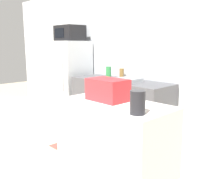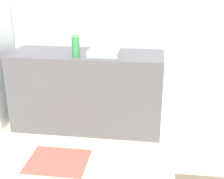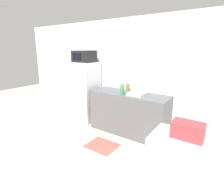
{
  "view_description": "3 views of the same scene",
  "coord_description": "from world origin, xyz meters",
  "px_view_note": "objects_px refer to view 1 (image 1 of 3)",
  "views": [
    {
      "loc": [
        2.63,
        -0.05,
        1.5
      ],
      "look_at": [
        0.35,
        2.24,
        0.91
      ],
      "focal_mm": 40.0,
      "sensor_mm": 36.0,
      "label": 1
    },
    {
      "loc": [
        0.69,
        -0.57,
        1.81
      ],
      "look_at": [
        0.34,
        1.91,
        0.86
      ],
      "focal_mm": 50.0,
      "sensor_mm": 36.0,
      "label": 2
    },
    {
      "loc": [
        1.73,
        -0.45,
        1.9
      ],
      "look_at": [
        -0.02,
        2.08,
        1.18
      ],
      "focal_mm": 28.0,
      "sensor_mm": 36.0,
      "label": 3
    }
  ],
  "objects_px": {
    "basket": "(108,90)",
    "jar": "(138,102)",
    "refrigerator": "(71,81)",
    "microwave": "(70,33)",
    "bottle_tall": "(109,74)",
    "bottle_short": "(122,73)"
  },
  "relations": [
    {
      "from": "bottle_tall",
      "to": "basket",
      "type": "xyz_separation_m",
      "value": [
        1.64,
        -1.61,
        0.17
      ]
    },
    {
      "from": "refrigerator",
      "to": "microwave",
      "type": "xyz_separation_m",
      "value": [
        -0.0,
        -0.0,
        0.93
      ]
    },
    {
      "from": "microwave",
      "to": "basket",
      "type": "relative_size",
      "value": 2.04
    },
    {
      "from": "jar",
      "to": "refrigerator",
      "type": "bearing_deg",
      "value": 149.53
    },
    {
      "from": "bottle_tall",
      "to": "jar",
      "type": "height_order",
      "value": "jar"
    },
    {
      "from": "refrigerator",
      "to": "jar",
      "type": "height_order",
      "value": "refrigerator"
    },
    {
      "from": "refrigerator",
      "to": "basket",
      "type": "distance_m",
      "value": 3.44
    },
    {
      "from": "bottle_short",
      "to": "jar",
      "type": "relative_size",
      "value": 1.28
    },
    {
      "from": "refrigerator",
      "to": "microwave",
      "type": "distance_m",
      "value": 0.93
    },
    {
      "from": "microwave",
      "to": "basket",
      "type": "bearing_deg",
      "value": -31.71
    },
    {
      "from": "refrigerator",
      "to": "bottle_tall",
      "type": "bearing_deg",
      "value": -8.47
    },
    {
      "from": "refrigerator",
      "to": "microwave",
      "type": "bearing_deg",
      "value": -108.74
    },
    {
      "from": "refrigerator",
      "to": "jar",
      "type": "relative_size",
      "value": 12.31
    },
    {
      "from": "refrigerator",
      "to": "basket",
      "type": "relative_size",
      "value": 5.98
    },
    {
      "from": "jar",
      "to": "bottle_short",
      "type": "bearing_deg",
      "value": 134.34
    },
    {
      "from": "refrigerator",
      "to": "bottle_tall",
      "type": "height_order",
      "value": "refrigerator"
    },
    {
      "from": "basket",
      "to": "jar",
      "type": "bearing_deg",
      "value": -18.59
    },
    {
      "from": "bottle_tall",
      "to": "bottle_short",
      "type": "xyz_separation_m",
      "value": [
        -0.1,
        0.42,
        -0.03
      ]
    },
    {
      "from": "refrigerator",
      "to": "bottle_short",
      "type": "xyz_separation_m",
      "value": [
        1.16,
        0.23,
        0.23
      ]
    },
    {
      "from": "basket",
      "to": "jar",
      "type": "height_order",
      "value": "basket"
    },
    {
      "from": "microwave",
      "to": "jar",
      "type": "height_order",
      "value": "microwave"
    },
    {
      "from": "bottle_tall",
      "to": "basket",
      "type": "relative_size",
      "value": 0.87
    }
  ]
}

